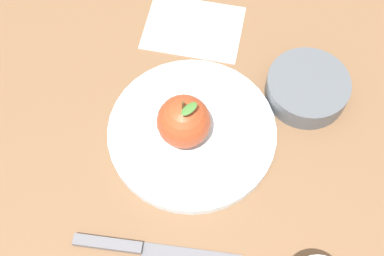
{
  "coord_description": "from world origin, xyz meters",
  "views": [
    {
      "loc": [
        0.2,
        -0.19,
        0.63
      ],
      "look_at": [
        -0.02,
        0.03,
        0.02
      ],
      "focal_mm": 47.03,
      "sensor_mm": 36.0,
      "label": 1
    }
  ],
  "objects_px": {
    "side_bowl": "(308,87)",
    "knife": "(141,249)",
    "dinner_plate": "(192,132)",
    "apple": "(184,122)",
    "linen_napkin": "(193,27)"
  },
  "relations": [
    {
      "from": "dinner_plate",
      "to": "linen_napkin",
      "type": "height_order",
      "value": "dinner_plate"
    },
    {
      "from": "dinner_plate",
      "to": "side_bowl",
      "type": "relative_size",
      "value": 1.98
    },
    {
      "from": "side_bowl",
      "to": "linen_napkin",
      "type": "distance_m",
      "value": 0.2
    },
    {
      "from": "knife",
      "to": "dinner_plate",
      "type": "bearing_deg",
      "value": 113.05
    },
    {
      "from": "dinner_plate",
      "to": "side_bowl",
      "type": "xyz_separation_m",
      "value": [
        0.07,
        0.16,
        0.01
      ]
    },
    {
      "from": "dinner_plate",
      "to": "linen_napkin",
      "type": "xyz_separation_m",
      "value": [
        -0.13,
        0.13,
        -0.01
      ]
    },
    {
      "from": "side_bowl",
      "to": "knife",
      "type": "xyz_separation_m",
      "value": [
        -0.0,
        -0.32,
        -0.02
      ]
    },
    {
      "from": "side_bowl",
      "to": "linen_napkin",
      "type": "height_order",
      "value": "side_bowl"
    },
    {
      "from": "dinner_plate",
      "to": "side_bowl",
      "type": "height_order",
      "value": "side_bowl"
    },
    {
      "from": "side_bowl",
      "to": "knife",
      "type": "height_order",
      "value": "side_bowl"
    },
    {
      "from": "side_bowl",
      "to": "linen_napkin",
      "type": "relative_size",
      "value": 0.79
    },
    {
      "from": "side_bowl",
      "to": "knife",
      "type": "bearing_deg",
      "value": -90.58
    },
    {
      "from": "apple",
      "to": "side_bowl",
      "type": "height_order",
      "value": "apple"
    },
    {
      "from": "dinner_plate",
      "to": "apple",
      "type": "height_order",
      "value": "apple"
    },
    {
      "from": "dinner_plate",
      "to": "linen_napkin",
      "type": "bearing_deg",
      "value": 133.94
    }
  ]
}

